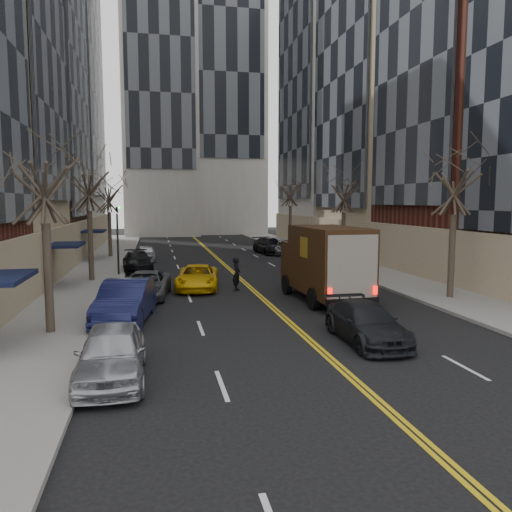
# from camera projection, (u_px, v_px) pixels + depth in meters

# --- Properties ---
(ground) EXTENTS (160.00, 160.00, 0.00)m
(ground) POSITION_uv_depth(u_px,v_px,m) (382.00, 405.00, 11.61)
(ground) COLOR black
(ground) RESTS_ON ground
(sidewalk_left) EXTENTS (4.00, 66.00, 0.15)m
(sidewalk_left) POSITION_uv_depth(u_px,v_px,m) (101.00, 266.00, 36.12)
(sidewalk_left) COLOR slate
(sidewalk_left) RESTS_ON ground
(sidewalk_right) EXTENTS (4.00, 66.00, 0.15)m
(sidewalk_right) POSITION_uv_depth(u_px,v_px,m) (336.00, 260.00, 39.69)
(sidewalk_right) COLOR slate
(sidewalk_right) RESTS_ON ground
(streetwall_right) EXTENTS (12.26, 49.00, 34.00)m
(streetwall_right) POSITION_uv_depth(u_px,v_px,m) (396.00, 85.00, 44.59)
(streetwall_right) COLOR #4C301E
(streetwall_right) RESTS_ON ground
(tower_far_a) EXTENTS (10.00, 10.00, 60.00)m
(tower_far_a) POSITION_uv_depth(u_px,v_px,m) (158.00, 15.00, 67.95)
(tower_far_a) COLOR #B7B2A8
(tower_far_a) RESTS_ON ground
(tree_lf_near) EXTENTS (3.20, 3.20, 8.41)m
(tree_lf_near) POSITION_uv_depth(u_px,v_px,m) (43.00, 157.00, 16.98)
(tree_lf_near) COLOR #382D23
(tree_lf_near) RESTS_ON sidewalk_left
(tree_lf_mid) EXTENTS (3.20, 3.20, 8.91)m
(tree_lf_mid) POSITION_uv_depth(u_px,v_px,m) (88.00, 169.00, 28.63)
(tree_lf_mid) COLOR #382D23
(tree_lf_mid) RESTS_ON sidewalk_left
(tree_lf_far) EXTENTS (3.20, 3.20, 8.12)m
(tree_lf_far) POSITION_uv_depth(u_px,v_px,m) (108.00, 186.00, 41.36)
(tree_lf_far) COLOR #382D23
(tree_lf_far) RESTS_ON sidewalk_left
(tree_rt_near) EXTENTS (3.20, 3.20, 8.71)m
(tree_rt_near) POSITION_uv_depth(u_px,v_px,m) (456.00, 165.00, 23.38)
(tree_rt_near) COLOR #382D23
(tree_rt_near) RESTS_ON sidewalk_right
(tree_rt_mid) EXTENTS (3.20, 3.20, 8.32)m
(tree_rt_mid) POSITION_uv_depth(u_px,v_px,m) (344.00, 182.00, 37.04)
(tree_rt_mid) COLOR #382D23
(tree_rt_mid) RESTS_ON sidewalk_right
(tree_rt_far) EXTENTS (3.20, 3.20, 9.11)m
(tree_rt_far) POSITION_uv_depth(u_px,v_px,m) (291.00, 182.00, 51.59)
(tree_rt_far) COLOR #382D23
(tree_rt_far) RESTS_ON sidewalk_right
(traffic_signal) EXTENTS (0.29, 0.26, 4.70)m
(traffic_signal) POSITION_uv_depth(u_px,v_px,m) (118.00, 232.00, 31.27)
(traffic_signal) COLOR black
(traffic_signal) RESTS_ON sidewalk_left
(ups_truck) EXTENTS (2.89, 6.61, 3.56)m
(ups_truck) POSITION_uv_depth(u_px,v_px,m) (325.00, 264.00, 23.64)
(ups_truck) COLOR black
(ups_truck) RESTS_ON ground
(observer_sedan) EXTENTS (1.86, 4.48, 1.29)m
(observer_sedan) POSITION_uv_depth(u_px,v_px,m) (366.00, 323.00, 16.81)
(observer_sedan) COLOR black
(observer_sedan) RESTS_ON ground
(taxi) EXTENTS (2.80, 4.96, 1.31)m
(taxi) POSITION_uv_depth(u_px,v_px,m) (197.00, 277.00, 26.92)
(taxi) COLOR #E2B009
(taxi) RESTS_ON ground
(pedestrian) EXTENTS (0.61, 0.75, 1.77)m
(pedestrian) POSITION_uv_depth(u_px,v_px,m) (237.00, 274.00, 26.56)
(pedestrian) COLOR black
(pedestrian) RESTS_ON ground
(parked_lf_a) EXTENTS (1.78, 4.35, 1.48)m
(parked_lf_a) POSITION_uv_depth(u_px,v_px,m) (112.00, 353.00, 13.15)
(parked_lf_a) COLOR #B0B2B8
(parked_lf_a) RESTS_ON ground
(parked_lf_b) EXTENTS (2.42, 5.19, 1.65)m
(parked_lf_b) POSITION_uv_depth(u_px,v_px,m) (125.00, 301.00, 19.56)
(parked_lf_b) COLOR #13163D
(parked_lf_b) RESTS_ON ground
(parked_lf_c) EXTENTS (2.69, 4.90, 1.30)m
(parked_lf_c) POSITION_uv_depth(u_px,v_px,m) (146.00, 285.00, 24.50)
(parked_lf_c) COLOR #46494D
(parked_lf_c) RESTS_ON ground
(parked_lf_d) EXTENTS (2.29, 4.82, 1.36)m
(parked_lf_d) POSITION_uv_depth(u_px,v_px,m) (137.00, 261.00, 33.91)
(parked_lf_d) COLOR black
(parked_lf_d) RESTS_ON ground
(parked_lf_e) EXTENTS (1.51, 3.73, 1.27)m
(parked_lf_e) POSITION_uv_depth(u_px,v_px,m) (146.00, 253.00, 39.64)
(parked_lf_e) COLOR #ADB2B6
(parked_lf_e) RESTS_ON ground
(parked_rt_a) EXTENTS (2.05, 4.67, 1.49)m
(parked_rt_a) POSITION_uv_depth(u_px,v_px,m) (311.00, 255.00, 37.18)
(parked_rt_a) COLOR #4F5157
(parked_rt_a) RESTS_ON ground
(parked_rt_b) EXTENTS (2.68, 4.92, 1.31)m
(parked_rt_b) POSITION_uv_depth(u_px,v_px,m) (285.00, 247.00, 44.61)
(parked_rt_b) COLOR #929399
(parked_rt_b) RESTS_ON ground
(parked_rt_c) EXTENTS (2.63, 5.19, 1.44)m
(parked_rt_c) POSITION_uv_depth(u_px,v_px,m) (270.00, 246.00, 45.43)
(parked_rt_c) COLOR black
(parked_rt_c) RESTS_ON ground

